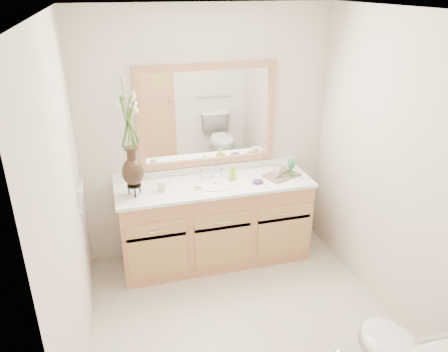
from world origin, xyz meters
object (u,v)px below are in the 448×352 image
object	(u,v)px
soap_bottle	(232,173)
tray	(281,175)
tumbler	(162,186)
flower_vase	(129,127)

from	to	relation	value
soap_bottle	tray	bearing A→B (deg)	11.95
tray	tumbler	bearing A→B (deg)	159.28
tumbler	soap_bottle	distance (m)	0.68
soap_bottle	flower_vase	bearing A→B (deg)	-156.07
soap_bottle	tumbler	bearing A→B (deg)	-155.78
tumbler	soap_bottle	world-z (taller)	soap_bottle
tumbler	tray	size ratio (longest dim) A/B	0.28
soap_bottle	tray	distance (m)	0.49
tumbler	tray	bearing A→B (deg)	0.67
flower_vase	tray	world-z (taller)	flower_vase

